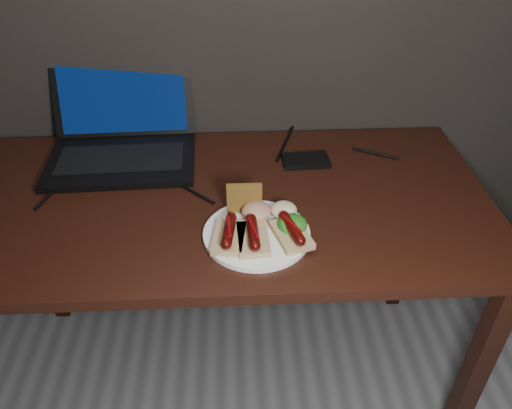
% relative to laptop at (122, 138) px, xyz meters
% --- Properties ---
extents(desk, '(1.40, 0.70, 0.75)m').
position_rel_laptop_xyz_m(desk, '(0.29, -0.24, -0.14)').
color(desk, black).
rests_on(desk, ground).
extents(laptop, '(0.42, 0.37, 0.25)m').
position_rel_laptop_xyz_m(laptop, '(0.00, 0.00, 0.00)').
color(laptop, black).
rests_on(laptop, desk).
extents(hard_drive, '(0.14, 0.08, 0.02)m').
position_rel_laptop_xyz_m(hard_drive, '(0.53, -0.08, -0.04)').
color(hard_drive, black).
rests_on(hard_drive, desk).
extents(desk_cables, '(0.99, 0.41, 0.01)m').
position_rel_laptop_xyz_m(desk_cables, '(0.29, -0.10, -0.05)').
color(desk_cables, black).
rests_on(desk_cables, desk).
extents(plate, '(0.32, 0.32, 0.01)m').
position_rel_laptop_xyz_m(plate, '(0.37, -0.40, -0.05)').
color(plate, white).
rests_on(plate, desk).
extents(bread_sausage_left, '(0.08, 0.12, 0.04)m').
position_rel_laptop_xyz_m(bread_sausage_left, '(0.31, -0.42, -0.02)').
color(bread_sausage_left, tan).
rests_on(bread_sausage_left, plate).
extents(bread_sausage_center, '(0.08, 0.12, 0.04)m').
position_rel_laptop_xyz_m(bread_sausage_center, '(0.36, -0.43, -0.02)').
color(bread_sausage_center, tan).
rests_on(bread_sausage_center, plate).
extents(bread_sausage_right, '(0.10, 0.13, 0.04)m').
position_rel_laptop_xyz_m(bread_sausage_right, '(0.45, -0.42, -0.02)').
color(bread_sausage_right, tan).
rests_on(bread_sausage_right, plate).
extents(crispbread, '(0.08, 0.01, 0.08)m').
position_rel_laptop_xyz_m(crispbread, '(0.35, -0.32, 0.00)').
color(crispbread, olive).
rests_on(crispbread, plate).
extents(salad_greens, '(0.07, 0.07, 0.04)m').
position_rel_laptop_xyz_m(salad_greens, '(0.46, -0.40, -0.02)').
color(salad_greens, '#105214').
rests_on(salad_greens, plate).
extents(salsa_mound, '(0.07, 0.07, 0.04)m').
position_rel_laptop_xyz_m(salsa_mound, '(0.37, -0.34, -0.02)').
color(salsa_mound, maroon).
rests_on(salsa_mound, plate).
extents(coleslaw_mound, '(0.06, 0.06, 0.04)m').
position_rel_laptop_xyz_m(coleslaw_mound, '(0.44, -0.34, -0.02)').
color(coleslaw_mound, white).
rests_on(coleslaw_mound, plate).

